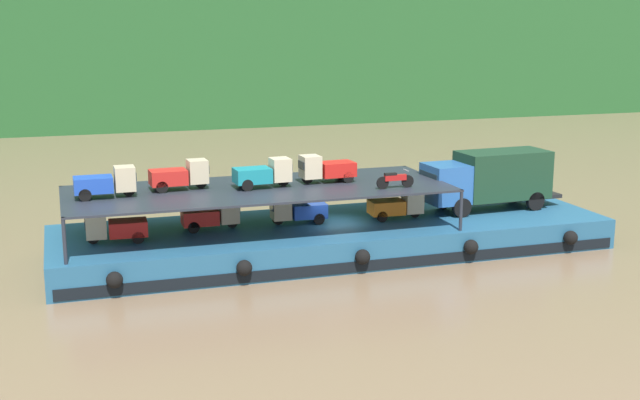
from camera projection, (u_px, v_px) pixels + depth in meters
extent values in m
plane|color=#7F664C|center=(334.00, 252.00, 41.36)|extent=(400.00, 400.00, 0.00)
cube|color=#23567A|center=(334.00, 237.00, 41.20)|extent=(27.47, 7.70, 1.50)
cube|color=black|center=(361.00, 266.00, 37.69)|extent=(26.92, 0.06, 0.50)
sphere|color=black|center=(114.00, 280.00, 34.11)|extent=(0.70, 0.70, 0.70)
sphere|color=black|center=(244.00, 268.00, 35.75)|extent=(0.70, 0.70, 0.70)
sphere|color=black|center=(363.00, 257.00, 37.40)|extent=(0.70, 0.70, 0.70)
sphere|color=black|center=(471.00, 247.00, 39.05)|extent=(0.70, 0.70, 0.70)
sphere|color=black|center=(571.00, 238.00, 40.70)|extent=(0.70, 0.70, 0.70)
cube|color=#285BA3|center=(446.00, 183.00, 42.60)|extent=(2.10, 2.28, 2.00)
cube|color=#192833|center=(428.00, 178.00, 42.17)|extent=(0.15, 1.84, 0.60)
cube|color=#193823|center=(502.00, 174.00, 43.72)|extent=(4.91, 2.53, 2.50)
cube|color=black|center=(501.00, 198.00, 44.00)|extent=(6.86, 1.71, 0.20)
cylinder|color=black|center=(442.00, 200.00, 43.90)|extent=(1.01, 0.33, 1.00)
cylinder|color=black|center=(462.00, 208.00, 42.06)|extent=(1.01, 0.33, 1.00)
cylinder|color=black|center=(514.00, 194.00, 45.43)|extent=(1.01, 0.33, 1.00)
cylinder|color=black|center=(535.00, 201.00, 43.58)|extent=(1.01, 0.33, 1.00)
cylinder|color=#232833|center=(404.00, 184.00, 45.53)|extent=(0.16, 0.16, 2.00)
cylinder|color=#232833|center=(461.00, 210.00, 39.27)|extent=(0.16, 0.16, 2.00)
cylinder|color=#232833|center=(62.00, 206.00, 40.09)|extent=(0.16, 0.16, 2.00)
cylinder|color=#232833|center=(64.00, 241.00, 33.83)|extent=(0.16, 0.16, 2.00)
cube|color=#232833|center=(259.00, 189.00, 39.48)|extent=(18.27, 6.90, 0.10)
cube|color=red|center=(128.00, 228.00, 37.44)|extent=(1.75, 1.27, 0.70)
cube|color=#C6B793|center=(96.00, 226.00, 37.03)|extent=(0.94, 1.04, 1.10)
cube|color=#19232D|center=(85.00, 224.00, 36.88)|extent=(0.08, 0.85, 0.38)
cylinder|color=black|center=(93.00, 238.00, 37.11)|extent=(0.57, 0.16, 0.56)
cylinder|color=black|center=(137.00, 232.00, 38.12)|extent=(0.57, 0.16, 0.56)
cylinder|color=black|center=(138.00, 238.00, 37.12)|extent=(0.57, 0.16, 0.56)
cube|color=red|center=(200.00, 217.00, 39.46)|extent=(1.71, 1.21, 0.70)
cube|color=beige|center=(229.00, 211.00, 39.83)|extent=(0.91, 1.00, 1.10)
cube|color=#19232D|center=(238.00, 208.00, 39.95)|extent=(0.04, 0.85, 0.38)
cylinder|color=black|center=(232.00, 222.00, 40.00)|extent=(0.56, 0.14, 0.56)
cylinder|color=black|center=(194.00, 227.00, 38.93)|extent=(0.56, 0.14, 0.56)
cylinder|color=black|center=(190.00, 222.00, 39.91)|extent=(0.56, 0.14, 0.56)
cube|color=#1E47B7|center=(308.00, 210.00, 40.91)|extent=(1.74, 1.25, 0.70)
cube|color=#C6B793|center=(281.00, 208.00, 40.49)|extent=(0.93, 1.03, 1.10)
cube|color=#19232D|center=(272.00, 206.00, 40.33)|extent=(0.07, 0.85, 0.38)
cylinder|color=black|center=(278.00, 219.00, 40.56)|extent=(0.56, 0.16, 0.56)
cylinder|color=black|center=(313.00, 214.00, 41.59)|extent=(0.56, 0.16, 0.56)
cylinder|color=black|center=(319.00, 219.00, 40.59)|extent=(0.56, 0.16, 0.56)
cube|color=orange|center=(386.00, 207.00, 41.58)|extent=(1.76, 1.29, 0.70)
cube|color=beige|center=(412.00, 202.00, 41.89)|extent=(0.95, 1.05, 1.10)
cube|color=#19232D|center=(421.00, 199.00, 41.98)|extent=(0.08, 0.85, 0.38)
cylinder|color=black|center=(415.00, 212.00, 42.04)|extent=(0.57, 0.17, 0.56)
cylinder|color=black|center=(382.00, 217.00, 41.05)|extent=(0.57, 0.17, 0.56)
cylinder|color=black|center=(375.00, 212.00, 42.05)|extent=(0.57, 0.17, 0.56)
cube|color=#1E47B7|center=(93.00, 185.00, 37.06)|extent=(1.71, 1.21, 0.70)
cube|color=#C6B793|center=(125.00, 178.00, 37.44)|extent=(0.91, 1.01, 1.10)
cube|color=#19232D|center=(135.00, 175.00, 37.56)|extent=(0.05, 0.85, 0.38)
cylinder|color=black|center=(129.00, 190.00, 37.60)|extent=(0.56, 0.14, 0.56)
cylinder|color=black|center=(85.00, 195.00, 36.52)|extent=(0.56, 0.14, 0.56)
cylinder|color=black|center=(84.00, 190.00, 37.50)|extent=(0.56, 0.14, 0.56)
cube|color=red|center=(168.00, 177.00, 38.78)|extent=(1.75, 1.27, 0.70)
cube|color=#C6B793|center=(197.00, 171.00, 39.21)|extent=(0.94, 1.04, 1.10)
cube|color=#19232D|center=(207.00, 168.00, 39.35)|extent=(0.08, 0.85, 0.38)
cylinder|color=black|center=(201.00, 182.00, 39.38)|extent=(0.57, 0.16, 0.56)
cylinder|color=black|center=(162.00, 187.00, 38.23)|extent=(0.57, 0.16, 0.56)
cylinder|color=black|center=(158.00, 183.00, 39.21)|extent=(0.57, 0.16, 0.56)
cube|color=teal|center=(252.00, 175.00, 39.23)|extent=(1.75, 1.28, 0.70)
cube|color=beige|center=(280.00, 169.00, 39.67)|extent=(0.95, 1.04, 1.10)
cube|color=#19232D|center=(289.00, 167.00, 39.81)|extent=(0.08, 0.85, 0.38)
cylinder|color=black|center=(283.00, 180.00, 39.84)|extent=(0.57, 0.17, 0.56)
cylinder|color=black|center=(247.00, 185.00, 38.68)|extent=(0.57, 0.17, 0.56)
cylinder|color=black|center=(241.00, 181.00, 39.65)|extent=(0.57, 0.17, 0.56)
cube|color=red|center=(337.00, 169.00, 40.93)|extent=(1.76, 1.29, 0.70)
cube|color=beige|center=(310.00, 167.00, 40.40)|extent=(0.95, 1.05, 1.10)
cube|color=#19232D|center=(301.00, 165.00, 40.21)|extent=(0.08, 0.85, 0.38)
cylinder|color=black|center=(307.00, 178.00, 40.46)|extent=(0.57, 0.17, 0.56)
cylinder|color=black|center=(340.00, 174.00, 41.63)|extent=(0.57, 0.17, 0.56)
cylinder|color=black|center=(348.00, 177.00, 40.66)|extent=(0.57, 0.17, 0.56)
cylinder|color=black|center=(408.00, 181.00, 39.53)|extent=(0.60, 0.11, 0.60)
cylinder|color=black|center=(383.00, 183.00, 39.13)|extent=(0.60, 0.11, 0.60)
cube|color=#B21919|center=(395.00, 178.00, 39.28)|extent=(1.10, 0.21, 0.28)
cube|color=black|center=(391.00, 174.00, 39.17)|extent=(0.60, 0.21, 0.12)
cylinder|color=#B2B2B7|center=(406.00, 170.00, 39.39)|extent=(0.05, 0.55, 0.04)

